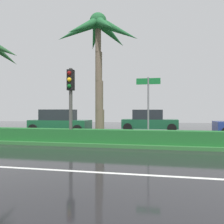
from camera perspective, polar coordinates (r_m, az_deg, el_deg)
name	(u,v)px	position (r m, az deg, el deg)	size (l,w,h in m)	color
ground_plane	(183,142)	(12.98, 17.03, -7.09)	(90.00, 42.00, 0.10)	black
near_lane_divider_stripe	(210,179)	(6.14, 22.89, -14.78)	(81.00, 0.14, 0.01)	white
median_strip	(185,142)	(11.98, 17.44, -7.10)	(85.50, 4.00, 0.15)	#2D6B33
median_hedge	(188,138)	(10.55, 18.16, -6.03)	(76.50, 0.70, 0.60)	#1E6028
palm_tree_mid_left	(99,39)	(12.95, -3.30, 17.38)	(4.55, 4.30, 6.65)	brown
traffic_signal_median_left	(71,91)	(11.04, -10.09, 5.02)	(0.28, 0.43, 3.44)	#4C4C47
street_name_sign	(148,101)	(10.84, 8.85, 2.76)	(1.10, 0.08, 3.00)	slate
car_in_traffic_leading	(60,122)	(17.36, -12.68, -2.37)	(4.30, 2.02, 1.72)	#195133
car_in_traffic_second	(149,121)	(18.73, 9.09, -2.18)	(4.30, 2.02, 1.72)	#195133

